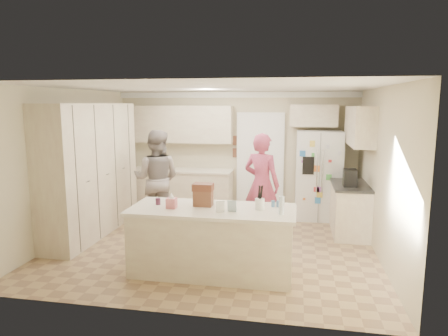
% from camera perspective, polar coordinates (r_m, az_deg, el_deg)
% --- Properties ---
extents(floor, '(5.20, 4.60, 0.02)m').
position_cam_1_polar(floor, '(6.87, -1.37, -10.88)').
color(floor, '#9B7F56').
rests_on(floor, ground).
extents(ceiling, '(5.20, 4.60, 0.02)m').
position_cam_1_polar(ceiling, '(6.46, -1.46, 11.53)').
color(ceiling, white).
rests_on(ceiling, wall_back).
extents(wall_back, '(5.20, 0.02, 2.60)m').
position_cam_1_polar(wall_back, '(8.79, 1.66, 2.36)').
color(wall_back, beige).
rests_on(wall_back, ground).
extents(wall_front, '(5.20, 0.02, 2.60)m').
position_cam_1_polar(wall_front, '(4.35, -7.66, -4.85)').
color(wall_front, beige).
rests_on(wall_front, ground).
extents(wall_left, '(0.02, 4.60, 2.60)m').
position_cam_1_polar(wall_left, '(7.51, -21.30, 0.55)').
color(wall_left, beige).
rests_on(wall_left, ground).
extents(wall_right, '(0.02, 4.60, 2.60)m').
position_cam_1_polar(wall_right, '(6.53, 21.62, -0.69)').
color(wall_right, beige).
rests_on(wall_right, ground).
extents(crown_back, '(5.20, 0.08, 0.12)m').
position_cam_1_polar(crown_back, '(8.68, 1.65, 10.41)').
color(crown_back, white).
rests_on(crown_back, wall_back).
extents(pantry_bank, '(0.60, 2.60, 2.35)m').
position_cam_1_polar(pantry_bank, '(7.54, -18.45, -0.22)').
color(pantry_bank, beige).
rests_on(pantry_bank, floor).
extents(back_base_cab, '(2.20, 0.60, 0.88)m').
position_cam_1_polar(back_base_cab, '(8.88, -6.04, -3.25)').
color(back_base_cab, beige).
rests_on(back_base_cab, floor).
extents(back_countertop, '(2.24, 0.63, 0.04)m').
position_cam_1_polar(back_countertop, '(8.78, -6.11, -0.33)').
color(back_countertop, silver).
rests_on(back_countertop, back_base_cab).
extents(back_upper_cab, '(2.20, 0.35, 0.80)m').
position_cam_1_polar(back_upper_cab, '(8.81, -5.97, 6.24)').
color(back_upper_cab, beige).
rests_on(back_upper_cab, wall_back).
extents(doorway_opening, '(0.90, 0.06, 2.10)m').
position_cam_1_polar(doorway_opening, '(8.73, 5.20, 0.62)').
color(doorway_opening, black).
rests_on(doorway_opening, floor).
extents(doorway_casing, '(1.02, 0.03, 2.22)m').
position_cam_1_polar(doorway_casing, '(8.69, 5.17, 0.58)').
color(doorway_casing, white).
rests_on(doorway_casing, floor).
extents(wall_frame_upper, '(0.15, 0.02, 0.20)m').
position_cam_1_polar(wall_frame_upper, '(8.72, 1.76, 3.95)').
color(wall_frame_upper, brown).
rests_on(wall_frame_upper, wall_back).
extents(wall_frame_lower, '(0.15, 0.02, 0.20)m').
position_cam_1_polar(wall_frame_lower, '(8.75, 1.75, 2.19)').
color(wall_frame_lower, brown).
rests_on(wall_frame_lower, wall_back).
extents(refrigerator, '(0.91, 0.72, 1.80)m').
position_cam_1_polar(refrigerator, '(8.36, 13.33, -1.02)').
color(refrigerator, white).
rests_on(refrigerator, floor).
extents(fridge_seam, '(0.02, 0.02, 1.78)m').
position_cam_1_polar(fridge_seam, '(8.01, 13.45, -1.46)').
color(fridge_seam, gray).
rests_on(fridge_seam, refrigerator).
extents(fridge_dispenser, '(0.22, 0.03, 0.35)m').
position_cam_1_polar(fridge_dispenser, '(7.95, 11.94, 0.34)').
color(fridge_dispenser, black).
rests_on(fridge_dispenser, refrigerator).
extents(fridge_handle_l, '(0.02, 0.02, 0.85)m').
position_cam_1_polar(fridge_handle_l, '(7.97, 13.14, -0.41)').
color(fridge_handle_l, silver).
rests_on(fridge_handle_l, refrigerator).
extents(fridge_handle_r, '(0.02, 0.02, 0.85)m').
position_cam_1_polar(fridge_handle_r, '(7.97, 13.86, -0.43)').
color(fridge_handle_r, silver).
rests_on(fridge_handle_r, refrigerator).
extents(over_fridge_cab, '(0.95, 0.35, 0.45)m').
position_cam_1_polar(over_fridge_cab, '(8.45, 12.71, 7.30)').
color(over_fridge_cab, beige).
rests_on(over_fridge_cab, wall_back).
extents(right_base_cab, '(0.60, 1.20, 0.88)m').
position_cam_1_polar(right_base_cab, '(7.62, 17.50, -5.73)').
color(right_base_cab, beige).
rests_on(right_base_cab, floor).
extents(right_countertop, '(0.63, 1.24, 0.04)m').
position_cam_1_polar(right_countertop, '(7.52, 17.60, -2.33)').
color(right_countertop, '#2D2B28').
rests_on(right_countertop, right_base_cab).
extents(right_upper_cab, '(0.35, 1.50, 0.70)m').
position_cam_1_polar(right_upper_cab, '(7.61, 18.81, 5.72)').
color(right_upper_cab, beige).
rests_on(right_upper_cab, wall_right).
extents(coffee_maker, '(0.22, 0.28, 0.30)m').
position_cam_1_polar(coffee_maker, '(7.29, 17.54, -1.33)').
color(coffee_maker, black).
rests_on(coffee_maker, right_countertop).
extents(island_base, '(2.20, 0.90, 0.88)m').
position_cam_1_polar(island_base, '(5.67, -1.67, -10.49)').
color(island_base, beige).
rests_on(island_base, floor).
extents(island_top, '(2.28, 0.96, 0.05)m').
position_cam_1_polar(island_top, '(5.53, -1.70, -5.99)').
color(island_top, silver).
rests_on(island_top, island_base).
extents(utensil_crock, '(0.13, 0.13, 0.15)m').
position_cam_1_polar(utensil_crock, '(5.46, 5.13, -5.15)').
color(utensil_crock, white).
rests_on(utensil_crock, island_top).
extents(tissue_box, '(0.13, 0.13, 0.14)m').
position_cam_1_polar(tissue_box, '(5.55, -7.50, -5.00)').
color(tissue_box, '#CF6972').
rests_on(tissue_box, island_top).
extents(tissue_plume, '(0.08, 0.08, 0.08)m').
position_cam_1_polar(tissue_plume, '(5.52, -7.53, -3.89)').
color(tissue_plume, white).
rests_on(tissue_plume, tissue_box).
extents(dollhouse_body, '(0.26, 0.18, 0.22)m').
position_cam_1_polar(dollhouse_body, '(5.62, -2.99, -4.32)').
color(dollhouse_body, brown).
rests_on(dollhouse_body, island_top).
extents(dollhouse_roof, '(0.28, 0.20, 0.10)m').
position_cam_1_polar(dollhouse_roof, '(5.58, -3.00, -2.73)').
color(dollhouse_roof, '#592D1E').
rests_on(dollhouse_roof, dollhouse_body).
extents(jam_jar, '(0.07, 0.07, 0.09)m').
position_cam_1_polar(jam_jar, '(5.77, -9.41, -4.74)').
color(jam_jar, '#59263F').
rests_on(jam_jar, island_top).
extents(greeting_card_a, '(0.12, 0.06, 0.16)m').
position_cam_1_polar(greeting_card_a, '(5.28, -0.56, -5.53)').
color(greeting_card_a, white).
rests_on(greeting_card_a, island_top).
extents(greeting_card_b, '(0.12, 0.05, 0.16)m').
position_cam_1_polar(greeting_card_b, '(5.30, 1.14, -5.47)').
color(greeting_card_b, silver).
rests_on(greeting_card_b, island_top).
extents(water_bottle, '(0.07, 0.07, 0.24)m').
position_cam_1_polar(water_bottle, '(5.23, 8.22, -5.32)').
color(water_bottle, silver).
rests_on(water_bottle, island_top).
extents(shaker_salt, '(0.05, 0.05, 0.09)m').
position_cam_1_polar(shaker_salt, '(5.62, 7.02, -5.08)').
color(shaker_salt, '#426992').
rests_on(shaker_salt, island_top).
extents(shaker_pepper, '(0.05, 0.05, 0.09)m').
position_cam_1_polar(shaker_pepper, '(5.61, 7.74, -5.10)').
color(shaker_pepper, '#426992').
rests_on(shaker_pepper, island_top).
extents(teen_boy, '(0.94, 0.75, 1.86)m').
position_cam_1_polar(teen_boy, '(7.67, -9.61, -1.57)').
color(teen_boy, gray).
rests_on(teen_boy, floor).
extents(teen_girl, '(0.78, 0.65, 1.84)m').
position_cam_1_polar(teen_girl, '(7.13, 5.39, -2.38)').
color(teen_girl, '#C05069').
rests_on(teen_girl, floor).
extents(fridge_magnets, '(0.76, 0.02, 1.44)m').
position_cam_1_polar(fridge_magnets, '(8.00, 13.46, -1.47)').
color(fridge_magnets, tan).
rests_on(fridge_magnets, refrigerator).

